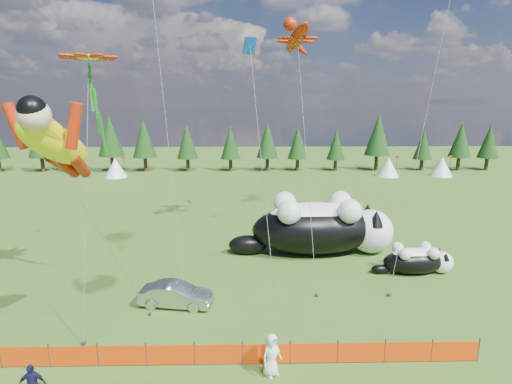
# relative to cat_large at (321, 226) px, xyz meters

# --- Properties ---
(ground) EXTENTS (160.00, 160.00, 0.00)m
(ground) POSITION_rel_cat_large_xyz_m (-6.54, -9.64, -2.05)
(ground) COLOR #173A0A
(ground) RESTS_ON ground
(safety_fence) EXTENTS (22.06, 0.06, 1.10)m
(safety_fence) POSITION_rel_cat_large_xyz_m (-6.54, -12.64, -1.55)
(safety_fence) COLOR #262626
(safety_fence) RESTS_ON ground
(tree_line) EXTENTS (90.00, 4.00, 8.00)m
(tree_line) POSITION_rel_cat_large_xyz_m (-6.54, 35.36, 1.95)
(tree_line) COLOR black
(tree_line) RESTS_ON ground
(festival_tents) EXTENTS (50.00, 3.20, 2.80)m
(festival_tents) POSITION_rel_cat_large_xyz_m (4.46, 30.36, -0.65)
(festival_tents) COLOR white
(festival_tents) RESTS_ON ground
(cat_large) EXTENTS (11.96, 4.39, 4.32)m
(cat_large) POSITION_rel_cat_large_xyz_m (0.00, 0.00, 0.00)
(cat_large) COLOR black
(cat_large) RESTS_ON ground
(cat_small) EXTENTS (5.29, 1.97, 1.91)m
(cat_small) POSITION_rel_cat_large_xyz_m (5.59, -3.65, -1.15)
(cat_small) COLOR black
(cat_small) RESTS_ON ground
(car) EXTENTS (4.06, 1.90, 1.29)m
(car) POSITION_rel_cat_large_xyz_m (-9.18, -7.59, -1.41)
(car) COLOR #B4B4B9
(car) RESTS_ON ground
(spectator_e) EXTENTS (1.05, 0.98, 1.81)m
(spectator_e) POSITION_rel_cat_large_xyz_m (-4.36, -13.29, -1.15)
(spectator_e) COLOR white
(spectator_e) RESTS_ON ground
(superhero_kite) EXTENTS (4.72, 6.26, 11.66)m
(superhero_kite) POSITION_rel_cat_large_xyz_m (-12.52, -12.26, 7.25)
(superhero_kite) COLOR #FFF20D
(superhero_kite) RESTS_ON ground
(gecko_kite) EXTENTS (4.30, 15.03, 19.24)m
(gecko_kite) POSITION_rel_cat_large_xyz_m (-1.47, 4.81, 13.47)
(gecko_kite) COLOR #B52109
(gecko_kite) RESTS_ON ground
(flower_kite) EXTENTS (3.77, 6.64, 13.65)m
(flower_kite) POSITION_rel_cat_large_xyz_m (-13.17, -6.45, 10.74)
(flower_kite) COLOR #B52109
(flower_kite) RESTS_ON ground
(diamond_kite_c) EXTENTS (1.83, 2.24, 13.72)m
(diamond_kite_c) POSITION_rel_cat_large_xyz_m (-5.10, -10.43, 10.25)
(diamond_kite_c) COLOR #0B43A9
(diamond_kite_c) RESTS_ON ground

